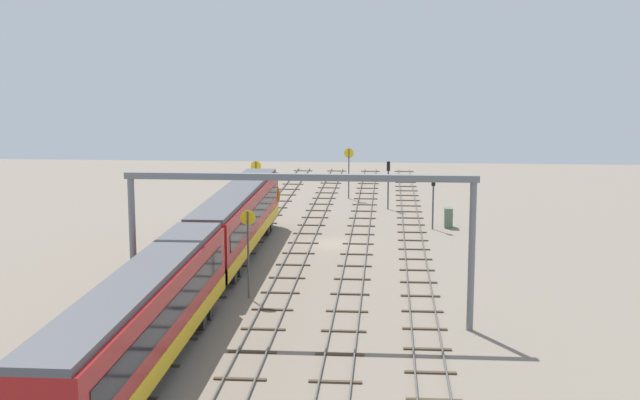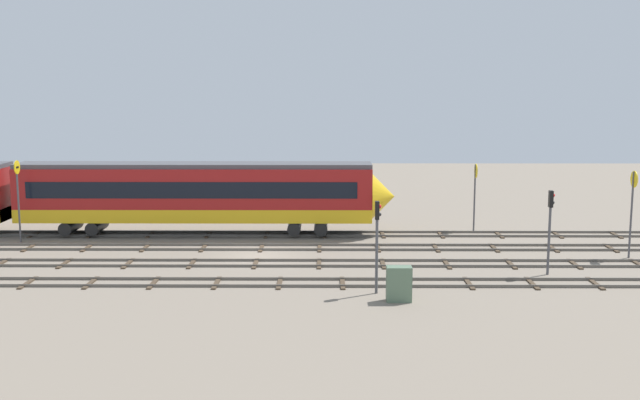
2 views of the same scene
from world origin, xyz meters
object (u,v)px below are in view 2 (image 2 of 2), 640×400
(signal_light_trackside_departure, at_px, (377,234))
(speed_sign_far_trackside, at_px, (475,186))
(signal_light_trackside_approach, at_px, (550,220))
(train, at_px, (22,196))
(speed_sign_mid_trackside, at_px, (18,190))
(relay_cabinet, at_px, (399,284))
(speed_sign_near_foreground, at_px, (632,201))

(signal_light_trackside_departure, bearing_deg, speed_sign_far_trackside, 63.92)
(signal_light_trackside_approach, bearing_deg, train, 161.59)
(speed_sign_mid_trackside, relative_size, signal_light_trackside_departure, 1.17)
(train, xyz_separation_m, speed_sign_mid_trackside, (0.75, -2.55, 0.81))
(speed_sign_far_trackside, bearing_deg, train, -177.06)
(train, xyz_separation_m, speed_sign_far_trackside, (31.18, 1.60, 0.50))
(signal_light_trackside_approach, xyz_separation_m, relay_cabinet, (-8.61, -5.18, -2.17))
(speed_sign_near_foreground, height_order, signal_light_trackside_departure, speed_sign_near_foreground)
(relay_cabinet, bearing_deg, speed_sign_near_foreground, 32.26)
(relay_cabinet, bearing_deg, train, 146.36)
(speed_sign_near_foreground, xyz_separation_m, speed_sign_mid_trackside, (-38.03, 4.31, 0.02))
(speed_sign_mid_trackside, distance_m, relay_cabinet, 27.17)
(speed_sign_mid_trackside, distance_m, speed_sign_far_trackside, 30.71)
(speed_sign_near_foreground, bearing_deg, speed_sign_mid_trackside, 173.54)
(speed_sign_mid_trackside, relative_size, relay_cabinet, 3.18)
(speed_sign_near_foreground, xyz_separation_m, signal_light_trackside_departure, (-15.58, -7.84, -0.43))
(speed_sign_mid_trackside, bearing_deg, speed_sign_near_foreground, -6.46)
(speed_sign_far_trackside, bearing_deg, signal_light_trackside_approach, -82.73)
(speed_sign_mid_trackside, distance_m, signal_light_trackside_approach, 33.10)
(speed_sign_near_foreground, distance_m, speed_sign_mid_trackside, 38.27)
(relay_cabinet, bearing_deg, speed_sign_mid_trackside, 149.98)
(relay_cabinet, bearing_deg, speed_sign_far_trackside, 68.38)
(speed_sign_far_trackside, distance_m, signal_light_trackside_departure, 18.15)
(speed_sign_mid_trackside, xyz_separation_m, signal_light_trackside_departure, (22.45, -12.14, -0.45))
(train, bearing_deg, signal_light_trackside_approach, -18.41)
(relay_cabinet, bearing_deg, signal_light_trackside_approach, 31.02)
(train, relative_size, relay_cabinet, 29.75)
(speed_sign_far_trackside, bearing_deg, relay_cabinet, -111.62)
(speed_sign_near_foreground, distance_m, signal_light_trackside_approach, 7.26)
(signal_light_trackside_approach, bearing_deg, speed_sign_far_trackside, 97.27)
(train, relative_size, signal_light_trackside_departure, 10.92)
(speed_sign_mid_trackside, bearing_deg, train, 106.38)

